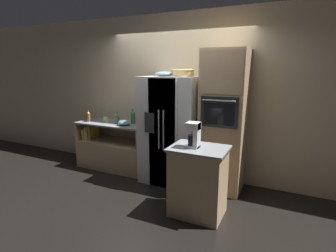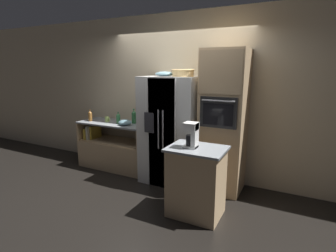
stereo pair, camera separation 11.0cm
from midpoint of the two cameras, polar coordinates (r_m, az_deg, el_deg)
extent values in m
plane|color=black|center=(4.60, -0.77, -11.77)|extent=(20.00, 20.00, 0.00)
cube|color=beige|center=(4.63, 1.65, 6.40)|extent=(12.00, 0.06, 2.80)
cube|color=tan|center=(5.19, -12.05, -6.10)|extent=(1.41, 0.60, 0.52)
cube|color=tan|center=(5.12, -12.18, -3.27)|extent=(1.35, 0.55, 0.02)
cube|color=tan|center=(5.51, -17.94, -0.72)|extent=(0.04, 0.60, 0.34)
cube|color=tan|center=(4.70, -5.60, -2.41)|extent=(0.04, 0.60, 0.34)
cube|color=gray|center=(5.03, -12.36, 0.54)|extent=(1.41, 0.60, 0.03)
cube|color=gold|center=(5.46, -17.60, -1.46)|extent=(0.06, 0.31, 0.19)
cube|color=gold|center=(5.42, -17.16, -1.43)|extent=(0.05, 0.43, 0.21)
cube|color=silver|center=(5.38, -16.77, -1.22)|extent=(0.03, 0.41, 0.26)
cube|color=gold|center=(5.35, -16.41, -1.33)|extent=(0.05, 0.28, 0.25)
cube|color=silver|center=(4.36, 0.08, -0.90)|extent=(0.94, 0.70, 1.76)
cube|color=silver|center=(4.04, -2.20, -1.98)|extent=(0.46, 0.02, 1.73)
cube|color=silver|center=(4.04, -2.05, -2.00)|extent=(0.46, 0.02, 1.73)
cylinder|color=#B2B2B7|center=(4.02, -2.78, -0.79)|extent=(0.02, 0.02, 0.62)
cylinder|color=#B2B2B7|center=(3.98, -1.82, -0.90)|extent=(0.02, 0.02, 0.62)
cube|color=#2D2D33|center=(4.09, -4.86, 0.69)|extent=(0.17, 0.01, 0.32)
cube|color=tan|center=(4.08, 11.27, 0.82)|extent=(0.64, 0.60, 2.17)
cube|color=black|center=(3.74, 10.19, 2.95)|extent=(0.53, 0.04, 0.44)
cube|color=black|center=(3.73, 10.10, 2.51)|extent=(0.43, 0.01, 0.31)
cylinder|color=#B2B2B7|center=(3.68, 10.15, 5.48)|extent=(0.46, 0.02, 0.02)
cube|color=tan|center=(3.71, 10.59, 11.40)|extent=(0.60, 0.01, 0.60)
cube|color=tan|center=(3.49, 5.65, -12.10)|extent=(0.66, 0.51, 0.89)
cube|color=gray|center=(3.33, 5.82, -4.91)|extent=(0.72, 0.56, 0.03)
cylinder|color=tan|center=(4.11, 2.51, 11.39)|extent=(0.33, 0.33, 0.10)
torus|color=tan|center=(4.11, 2.52, 12.08)|extent=(0.35, 0.35, 0.03)
ellipsoid|color=#668C99|center=(4.21, -1.59, 11.27)|extent=(0.29, 0.29, 0.08)
cylinder|color=brown|center=(5.26, -17.49, 1.82)|extent=(0.07, 0.07, 0.16)
cone|color=brown|center=(5.24, -17.57, 2.89)|extent=(0.07, 0.07, 0.04)
cylinder|color=brown|center=(5.24, -17.59, 3.23)|extent=(0.03, 0.03, 0.02)
cylinder|color=#33723F|center=(4.88, -8.26, 1.66)|extent=(0.08, 0.08, 0.19)
cone|color=#33723F|center=(4.85, -8.31, 3.06)|extent=(0.08, 0.08, 0.05)
cylinder|color=#33723F|center=(4.85, -8.32, 3.50)|extent=(0.03, 0.03, 0.03)
cylinder|color=#33723F|center=(4.92, -11.62, 1.38)|extent=(0.07, 0.07, 0.15)
cone|color=#33723F|center=(4.90, -11.67, 2.50)|extent=(0.07, 0.07, 0.04)
cylinder|color=#33723F|center=(4.89, -11.68, 2.85)|extent=(0.03, 0.03, 0.02)
cylinder|color=#B2D166|center=(5.12, -14.03, 1.38)|extent=(0.08, 0.08, 0.10)
torus|color=#B2D166|center=(5.10, -13.65, 1.34)|extent=(0.07, 0.01, 0.07)
ellipsoid|color=#668C99|center=(4.76, -10.15, 0.72)|extent=(0.24, 0.24, 0.09)
cube|color=white|center=(3.32, 4.43, -4.43)|extent=(0.16, 0.16, 0.02)
cylinder|color=black|center=(3.30, 4.26, -3.09)|extent=(0.10, 0.10, 0.13)
cube|color=white|center=(3.26, 5.34, -2.06)|extent=(0.06, 0.14, 0.32)
cube|color=white|center=(3.25, 4.51, 0.00)|extent=(0.16, 0.16, 0.09)
camera|label=1|loc=(0.06, -90.74, -0.17)|focal=28.00mm
camera|label=2|loc=(0.06, 89.26, 0.17)|focal=28.00mm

